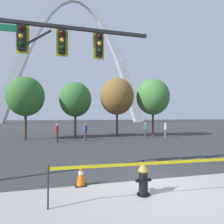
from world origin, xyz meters
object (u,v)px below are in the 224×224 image
Objects in this scene: fire_hydrant at (143,179)px; traffic_signal_gantry at (32,60)px; monument_arch at (75,67)px; pedestrian_walking_left at (145,130)px; pedestrian_near_trees at (85,132)px; pedestrian_standing_center at (165,130)px; traffic_cone_by_hydrant at (81,175)px; pedestrian_walking_right at (57,133)px.

traffic_signal_gantry is (-3.35, 2.21, 3.80)m from fire_hydrant.
pedestrian_walking_left is (5.29, -51.35, -19.68)m from monument_arch.
traffic_signal_gantry reaches higher than pedestrian_near_trees.
traffic_signal_gantry is at bearing -136.78° from pedestrian_standing_center.
traffic_signal_gantry reaches higher than fire_hydrant.
pedestrian_standing_center reaches higher than traffic_cone_by_hydrant.
traffic_cone_by_hydrant is 0.46× the size of pedestrian_walking_left.
pedestrian_walking_left is at bearing 50.15° from traffic_signal_gantry.
traffic_signal_gantry is 64.76m from monument_arch.
monument_arch is at bearing 88.75° from pedestrian_near_trees.
traffic_signal_gantry reaches higher than pedestrian_walking_right.
traffic_cone_by_hydrant is at bearing -92.15° from monument_arch.
fire_hydrant is at bearing -88.11° from pedestrian_near_trees.
pedestrian_near_trees is (-6.42, -0.87, 0.00)m from pedestrian_walking_left.
pedestrian_walking_left is (9.36, 11.22, -3.45)m from traffic_signal_gantry.
pedestrian_walking_right is at bearing -172.31° from pedestrian_near_trees.
traffic_cone_by_hydrant is 0.46× the size of pedestrian_standing_center.
pedestrian_standing_center is 1.00× the size of pedestrian_near_trees.
pedestrian_walking_left is 6.48m from pedestrian_near_trees.
pedestrian_walking_right is (-2.94, 12.22, 0.35)m from fire_hydrant.
pedestrian_near_trees is at bearing 74.14° from traffic_signal_gantry.
monument_arch is 33.48× the size of pedestrian_standing_center.
pedestrian_walking_left and pedestrian_near_trees have the same top height.
traffic_signal_gantry is 4.04× the size of pedestrian_standing_center.
traffic_signal_gantry is at bearing -92.36° from pedestrian_walking_right.
pedestrian_walking_right and pedestrian_near_trees have the same top height.
pedestrian_walking_left and pedestrian_walking_right have the same top height.
pedestrian_walking_left is (7.67, 12.28, 0.46)m from traffic_cone_by_hydrant.
traffic_signal_gantry is 4.04× the size of pedestrian_walking_right.
pedestrian_standing_center is at bearing 58.06° from fire_hydrant.
pedestrian_walking_right is at bearing -93.99° from monument_arch.
pedestrian_near_trees is (2.53, 0.34, 0.00)m from pedestrian_walking_right.
pedestrian_walking_right is (-1.27, 11.07, 0.46)m from traffic_cone_by_hydrant.
pedestrian_near_trees is (-1.14, -52.22, -19.68)m from monument_arch.
monument_arch reaches higher than pedestrian_standing_center.
fire_hydrant is at bearing -121.94° from pedestrian_standing_center.
pedestrian_standing_center and pedestrian_walking_right have the same top height.
traffic_cone_by_hydrant is at bearing -32.13° from traffic_signal_gantry.
pedestrian_walking_right is at bearing 103.54° from fire_hydrant.
fire_hydrant is 14.71m from pedestrian_walking_left.
traffic_cone_by_hydrant is 66.78m from monument_arch.
pedestrian_walking_right reaches higher than traffic_cone_by_hydrant.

